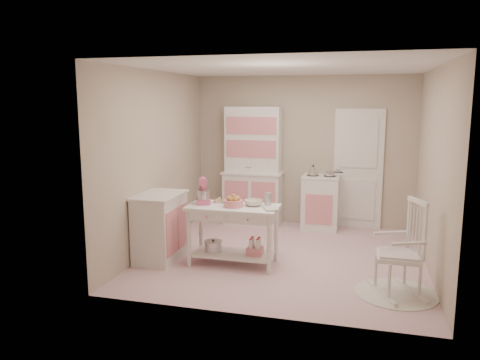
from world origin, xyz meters
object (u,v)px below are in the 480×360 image
at_px(base_cabinet, 160,227).
at_px(rocking_chair, 399,248).
at_px(stove, 320,202).
at_px(bread_basket, 233,203).
at_px(hutch, 253,166).
at_px(stand_mixer, 203,191).
at_px(work_table, 233,235).

bearing_deg(base_cabinet, rocking_chair, -7.53).
distance_m(stove, bread_basket, 2.36).
height_order(hutch, stand_mixer, hutch).
xyz_separation_m(rocking_chair, bread_basket, (-2.04, 0.43, 0.30)).
relative_size(work_table, stand_mixer, 3.53).
relative_size(stove, bread_basket, 3.68).
bearing_deg(hutch, work_table, -83.59).
distance_m(hutch, rocking_chair, 3.52).
relative_size(rocking_chair, bread_basket, 4.40).
xyz_separation_m(hutch, base_cabinet, (-0.78, -2.21, -0.58)).
bearing_deg(base_cabinet, hutch, 70.49).
xyz_separation_m(work_table, stand_mixer, (-0.42, 0.02, 0.57)).
bearing_deg(base_cabinet, bread_basket, 1.49).
height_order(stove, stand_mixer, stand_mixer).
xyz_separation_m(stove, stand_mixer, (-1.38, -2.06, 0.51)).
distance_m(stove, stand_mixer, 2.53).
bearing_deg(base_cabinet, work_table, 4.31).
distance_m(rocking_chair, stand_mixer, 2.57).
xyz_separation_m(hutch, stove, (1.20, -0.05, -0.58)).
height_order(hutch, stove, hutch).
bearing_deg(stand_mixer, work_table, -24.49).
height_order(hutch, work_table, hutch).
xyz_separation_m(rocking_chair, stand_mixer, (-2.48, 0.50, 0.42)).
relative_size(rocking_chair, stand_mixer, 3.24).
height_order(hutch, bread_basket, hutch).
height_order(rocking_chair, stand_mixer, stand_mixer).
bearing_deg(bread_basket, hutch, 96.78).
xyz_separation_m(base_cabinet, bread_basket, (1.04, 0.03, 0.39)).
xyz_separation_m(base_cabinet, stand_mixer, (0.60, 0.10, 0.51)).
distance_m(stove, base_cabinet, 2.93).
distance_m(stove, rocking_chair, 2.80).
bearing_deg(rocking_chair, bread_basket, 144.16).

